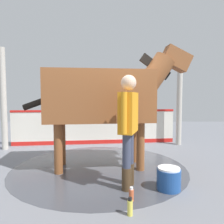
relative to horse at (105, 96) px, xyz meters
name	(u,v)px	position (x,y,z in m)	size (l,w,h in m)	color
ground_plane	(92,165)	(0.15, 0.27, -1.47)	(16.00, 16.00, 0.02)	slate
wet_patch	(100,167)	(-0.01, 0.11, -1.46)	(3.51, 3.51, 0.00)	#42444C
barrier_wall	(95,128)	(2.18, 0.38, -0.98)	(0.70, 4.92, 1.05)	silver
roof_post_near	(179,99)	(2.09, -2.15, -0.08)	(0.16, 0.16, 2.77)	#B7B2A8
roof_post_far	(3,99)	(1.47, 2.82, -0.08)	(0.16, 0.16, 2.77)	#B7B2A8
horse	(105,96)	(0.00, 0.00, 0.00)	(1.24, 3.40, 2.51)	brown
handler	(128,122)	(-0.99, -0.41, -0.42)	(0.68, 0.35, 1.78)	#47331E
wash_bucket	(169,179)	(-1.07, -1.04, -1.29)	(0.37, 0.37, 0.35)	#1E478C
bottle_shampoo	(130,207)	(-1.80, -0.38, -1.36)	(0.07, 0.07, 0.23)	#D8CC4C
bottle_spray	(131,195)	(-1.44, -0.43, -1.37)	(0.07, 0.07, 0.20)	#CC5933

